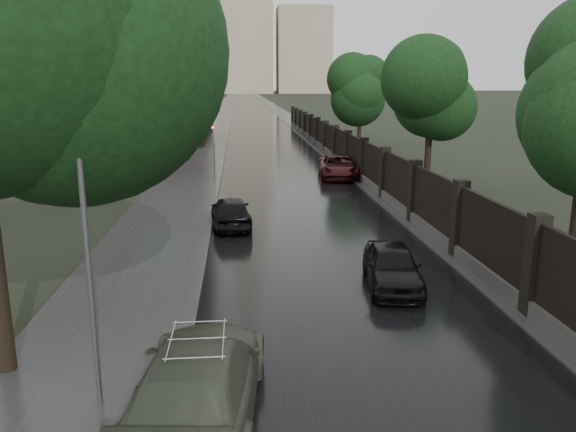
# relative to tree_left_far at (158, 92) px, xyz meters

# --- Properties ---
(road) EXTENTS (8.00, 420.00, 0.02)m
(road) POSITION_rel_tree_left_far_xyz_m (8.00, 160.00, -5.23)
(road) COLOR black
(road) RESTS_ON ground
(sidewalk_left) EXTENTS (4.00, 420.00, 0.16)m
(sidewalk_left) POSITION_rel_tree_left_far_xyz_m (2.00, 160.00, -5.16)
(sidewalk_left) COLOR #2D2D2D
(sidewalk_left) RESTS_ON ground
(verge_right) EXTENTS (3.00, 420.00, 0.08)m
(verge_right) POSITION_rel_tree_left_far_xyz_m (13.50, 160.00, -5.20)
(verge_right) COLOR #2D2D2D
(verge_right) RESTS_ON ground
(fence_right) EXTENTS (0.45, 75.72, 2.70)m
(fence_right) POSITION_rel_tree_left_far_xyz_m (12.60, 2.01, -4.23)
(fence_right) COLOR #383533
(fence_right) RESTS_ON ground
(tree_left_far) EXTENTS (4.25, 4.25, 7.39)m
(tree_left_far) POSITION_rel_tree_left_far_xyz_m (0.00, 0.00, 0.00)
(tree_left_far) COLOR black
(tree_left_far) RESTS_ON ground
(tree_right_b) EXTENTS (4.08, 4.08, 7.01)m
(tree_right_b) POSITION_rel_tree_left_far_xyz_m (15.50, -8.00, -0.29)
(tree_right_b) COLOR black
(tree_right_b) RESTS_ON ground
(tree_right_c) EXTENTS (4.08, 4.08, 7.01)m
(tree_right_c) POSITION_rel_tree_left_far_xyz_m (15.50, 10.00, -0.29)
(tree_right_c) COLOR black
(tree_right_c) RESTS_ON ground
(lamp_post) EXTENTS (0.25, 0.12, 5.11)m
(lamp_post) POSITION_rel_tree_left_far_xyz_m (2.60, -28.50, -2.57)
(lamp_post) COLOR #59595E
(lamp_post) RESTS_ON ground
(traffic_light) EXTENTS (0.16, 0.32, 4.00)m
(traffic_light) POSITION_rel_tree_left_far_xyz_m (3.70, -5.01, -2.84)
(traffic_light) COLOR #59595E
(traffic_light) RESTS_ON ground
(brick_building) EXTENTS (24.00, 18.00, 20.00)m
(brick_building) POSITION_rel_tree_left_far_xyz_m (-10.00, 22.00, 4.76)
(brick_building) COLOR black
(brick_building) RESTS_ON ground
(stalinist_tower) EXTENTS (92.00, 30.00, 159.00)m
(stalinist_tower) POSITION_rel_tree_left_far_xyz_m (8.00, 270.00, 33.14)
(stalinist_tower) COLOR tan
(stalinist_tower) RESTS_ON ground
(volga_sedan) EXTENTS (2.62, 5.41, 1.52)m
(volga_sedan) POSITION_rel_tree_left_far_xyz_m (4.42, -28.88, -4.48)
(volga_sedan) COLOR #4A5141
(volga_sedan) RESTS_ON ground
(hatchback_left) EXTENTS (1.86, 3.96, 1.31)m
(hatchback_left) POSITION_rel_tree_left_far_xyz_m (4.81, -15.17, -4.59)
(hatchback_left) COLOR black
(hatchback_left) RESTS_ON ground
(car_right_near) EXTENTS (1.96, 3.92, 1.28)m
(car_right_near) POSITION_rel_tree_left_far_xyz_m (9.60, -22.61, -4.60)
(car_right_near) COLOR black
(car_right_near) RESTS_ON ground
(car_right_far) EXTENTS (2.81, 5.28, 1.41)m
(car_right_far) POSITION_rel_tree_left_far_xyz_m (11.37, -3.31, -4.54)
(car_right_far) COLOR black
(car_right_far) RESTS_ON ground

